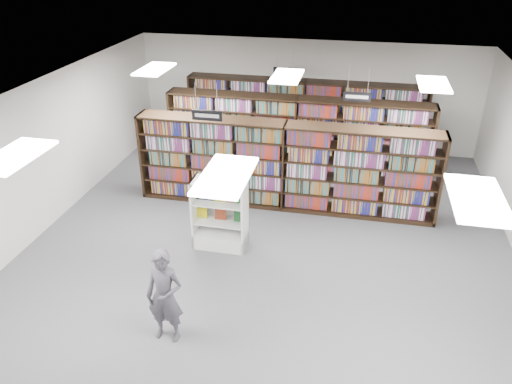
% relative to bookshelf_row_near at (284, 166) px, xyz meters
% --- Properties ---
extents(floor, '(12.00, 12.00, 0.00)m').
position_rel_bookshelf_row_near_xyz_m(floor, '(0.00, -2.00, -1.05)').
color(floor, '#4C4D51').
rests_on(floor, ground).
extents(ceiling, '(10.00, 12.00, 0.10)m').
position_rel_bookshelf_row_near_xyz_m(ceiling, '(0.00, -2.00, 2.15)').
color(ceiling, white).
rests_on(ceiling, wall_back).
extents(wall_back, '(10.00, 0.10, 3.20)m').
position_rel_bookshelf_row_near_xyz_m(wall_back, '(0.00, 4.00, 0.55)').
color(wall_back, silver).
rests_on(wall_back, ground).
extents(wall_left, '(0.10, 12.00, 3.20)m').
position_rel_bookshelf_row_near_xyz_m(wall_left, '(-5.00, -2.00, 0.55)').
color(wall_left, silver).
rests_on(wall_left, ground).
extents(bookshelf_row_near, '(7.00, 0.60, 2.10)m').
position_rel_bookshelf_row_near_xyz_m(bookshelf_row_near, '(0.00, 0.00, 0.00)').
color(bookshelf_row_near, black).
rests_on(bookshelf_row_near, floor).
extents(bookshelf_row_mid, '(7.00, 0.60, 2.10)m').
position_rel_bookshelf_row_near_xyz_m(bookshelf_row_mid, '(0.00, 2.00, 0.00)').
color(bookshelf_row_mid, black).
rests_on(bookshelf_row_mid, floor).
extents(bookshelf_row_far, '(7.00, 0.60, 2.10)m').
position_rel_bookshelf_row_near_xyz_m(bookshelf_row_far, '(0.00, 3.70, 0.00)').
color(bookshelf_row_far, black).
rests_on(bookshelf_row_far, floor).
extents(aisle_sign_left, '(0.65, 0.02, 0.80)m').
position_rel_bookshelf_row_near_xyz_m(aisle_sign_left, '(-1.50, -1.00, 1.48)').
color(aisle_sign_left, '#B2B2B7').
rests_on(aisle_sign_left, ceiling).
extents(aisle_sign_right, '(0.65, 0.02, 0.80)m').
position_rel_bookshelf_row_near_xyz_m(aisle_sign_right, '(1.50, 1.00, 1.48)').
color(aisle_sign_right, '#B2B2B7').
rests_on(aisle_sign_right, ceiling).
extents(aisle_sign_center, '(0.65, 0.02, 0.80)m').
position_rel_bookshelf_row_near_xyz_m(aisle_sign_center, '(-0.50, 3.00, 1.48)').
color(aisle_sign_center, '#B2B2B7').
rests_on(aisle_sign_center, ceiling).
extents(troffer_front_left, '(0.60, 1.20, 0.04)m').
position_rel_bookshelf_row_near_xyz_m(troffer_front_left, '(-3.00, -5.00, 2.11)').
color(troffer_front_left, white).
rests_on(troffer_front_left, ceiling).
extents(troffer_front_center, '(0.60, 1.20, 0.04)m').
position_rel_bookshelf_row_near_xyz_m(troffer_front_center, '(0.00, -5.00, 2.11)').
color(troffer_front_center, white).
rests_on(troffer_front_center, ceiling).
extents(troffer_front_right, '(0.60, 1.20, 0.04)m').
position_rel_bookshelf_row_near_xyz_m(troffer_front_right, '(3.00, -5.00, 2.11)').
color(troffer_front_right, white).
rests_on(troffer_front_right, ceiling).
extents(troffer_back_left, '(0.60, 1.20, 0.04)m').
position_rel_bookshelf_row_near_xyz_m(troffer_back_left, '(-3.00, 0.00, 2.11)').
color(troffer_back_left, white).
rests_on(troffer_back_left, ceiling).
extents(troffer_back_center, '(0.60, 1.20, 0.04)m').
position_rel_bookshelf_row_near_xyz_m(troffer_back_center, '(0.00, 0.00, 2.11)').
color(troffer_back_center, white).
rests_on(troffer_back_center, ceiling).
extents(troffer_back_right, '(0.60, 1.20, 0.04)m').
position_rel_bookshelf_row_near_xyz_m(troffer_back_right, '(3.00, 0.00, 2.11)').
color(troffer_back_right, white).
rests_on(troffer_back_right, ceiling).
extents(endcap_display, '(1.09, 0.55, 1.53)m').
position_rel_bookshelf_row_near_xyz_m(endcap_display, '(-1.01, -1.94, -0.55)').
color(endcap_display, silver).
rests_on(endcap_display, floor).
extents(open_book, '(0.63, 0.49, 0.12)m').
position_rel_bookshelf_row_near_xyz_m(open_book, '(-0.89, -1.94, 0.51)').
color(open_book, black).
rests_on(open_book, endcap_display).
extents(shopper, '(0.61, 0.41, 1.66)m').
position_rel_bookshelf_row_near_xyz_m(shopper, '(-1.12, -4.74, -0.22)').
color(shopper, '#514B55').
rests_on(shopper, floor).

